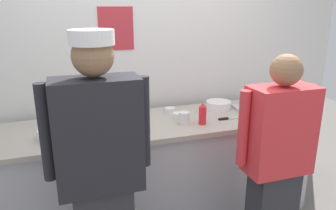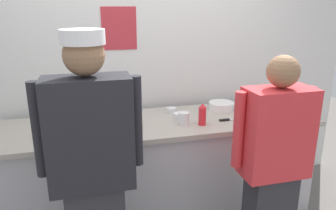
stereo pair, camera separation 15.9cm
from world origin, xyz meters
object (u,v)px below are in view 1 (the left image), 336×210
chef_near_left (101,171)px  ramekin_orange_sauce (101,118)px  squeeze_bottle_secondary (98,126)px  deli_cup (184,118)px  ramekin_green_sauce (170,110)px  chefs_knife (231,118)px  chef_center (276,161)px  sheet_tray (259,109)px  ramekin_red_sauce (117,117)px  ramekin_yellow_sauce (178,115)px  plate_stack_front (54,134)px  mixing_bowl_steel (119,123)px  plate_stack_rear (218,105)px  squeeze_bottle_primary (203,114)px

chef_near_left → ramekin_orange_sauce: (0.12, 0.92, 0.01)m
squeeze_bottle_secondary → deli_cup: squeeze_bottle_secondary is taller
squeeze_bottle_secondary → ramekin_green_sauce: bearing=30.1°
chefs_knife → chef_near_left: bearing=-152.8°
chef_center → ramekin_green_sauce: 1.09m
squeeze_bottle_secondary → ramekin_green_sauce: size_ratio=2.22×
chef_near_left → ramekin_orange_sauce: bearing=82.8°
sheet_tray → ramekin_red_sauce: (-1.32, 0.16, 0.01)m
ramekin_yellow_sauce → plate_stack_front: bearing=-172.2°
plate_stack_front → chef_center: bearing=-25.5°
sheet_tray → ramekin_yellow_sauce: 0.81m
mixing_bowl_steel → deli_cup: 0.54m
squeeze_bottle_secondary → deli_cup: bearing=6.8°
sheet_tray → deli_cup: (-0.81, -0.13, 0.04)m
chef_near_left → ramekin_orange_sauce: chef_near_left is taller
deli_cup → chef_near_left: bearing=-140.8°
chef_center → ramekin_yellow_sauce: bearing=116.9°
squeeze_bottle_secondary → ramekin_red_sauce: size_ratio=2.17×
plate_stack_rear → squeeze_bottle_secondary: 1.23m
chef_near_left → plate_stack_front: (-0.26, 0.64, 0.02)m
ramekin_orange_sauce → deli_cup: bearing=-24.8°
sheet_tray → chefs_knife: sheet_tray is taller
ramekin_orange_sauce → ramekin_yellow_sauce: bearing=-12.2°
mixing_bowl_steel → chefs_knife: bearing=-3.7°
ramekin_red_sauce → squeeze_bottle_secondary: bearing=-117.9°
chef_near_left → squeeze_bottle_secondary: (0.05, 0.54, 0.08)m
squeeze_bottle_primary → ramekin_green_sauce: squeeze_bottle_primary is taller
chef_near_left → ramekin_green_sauce: 1.20m
squeeze_bottle_primary → chef_near_left: bearing=-147.6°
chef_near_left → ramekin_green_sauce: (0.75, 0.94, 0.01)m
ramekin_green_sauce → squeeze_bottle_secondary: bearing=-149.9°
chef_center → sheet_tray: chef_center is taller
ramekin_orange_sauce → ramekin_red_sauce: size_ratio=1.02×
squeeze_bottle_primary → ramekin_green_sauce: size_ratio=2.04×
ramekin_orange_sauce → chef_center: bearing=-42.1°
ramekin_yellow_sauce → chefs_knife: 0.46m
plate_stack_rear → ramekin_orange_sauce: size_ratio=2.49×
plate_stack_front → ramekin_red_sauce: 0.58m
ramekin_red_sauce → ramekin_orange_sauce: bearing=176.8°
squeeze_bottle_primary → chefs_knife: bearing=7.7°
squeeze_bottle_primary → deli_cup: bearing=161.2°
ramekin_orange_sauce → chef_near_left: bearing=-97.2°
chef_near_left → plate_stack_rear: (1.22, 0.91, 0.02)m
chef_center → deli_cup: 0.81m
squeeze_bottle_secondary → chefs_knife: size_ratio=0.73×
ramekin_orange_sauce → ramekin_red_sauce: bearing=-3.2°
plate_stack_front → ramekin_red_sauce: plate_stack_front is taller
ramekin_red_sauce → deli_cup: bearing=-29.7°
plate_stack_rear → mixing_bowl_steel: (-1.00, -0.24, 0.02)m
chef_center → sheet_tray: bearing=64.3°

